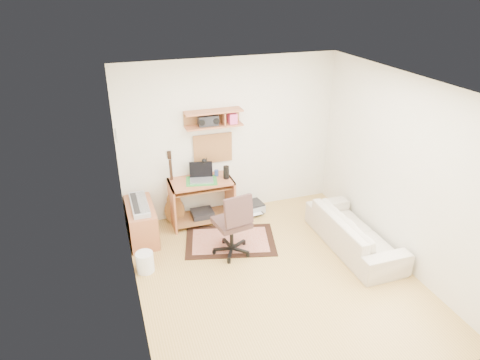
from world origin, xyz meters
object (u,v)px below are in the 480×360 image
object	(u,v)px
cabinet	(141,222)
sofa	(355,227)
printer	(251,207)
desk	(202,201)
task_chair	(232,222)

from	to	relation	value
cabinet	sofa	xyz separation A→B (m)	(2.96, -1.27, 0.08)
cabinet	sofa	size ratio (longest dim) A/B	0.50
printer	desk	bearing A→B (deg)	175.81
task_chair	sofa	size ratio (longest dim) A/B	0.57
desk	cabinet	bearing A→B (deg)	-170.08
desk	cabinet	xyz separation A→B (m)	(-1.00, -0.18, -0.10)
printer	cabinet	bearing A→B (deg)	179.28
task_chair	sofa	distance (m)	1.83
printer	sofa	world-z (taller)	sofa
cabinet	printer	distance (m)	1.90
desk	task_chair	xyz separation A→B (m)	(0.19, -1.00, 0.14)
sofa	cabinet	bearing A→B (deg)	66.83
desk	sofa	distance (m)	2.43
cabinet	sofa	distance (m)	3.22
printer	sofa	xyz separation A→B (m)	(1.08, -1.49, 0.27)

